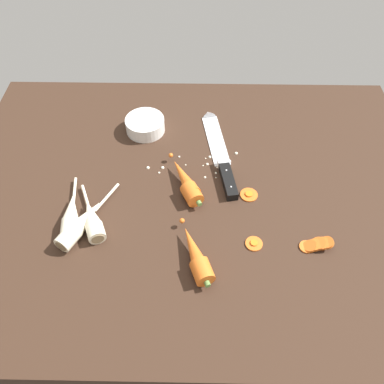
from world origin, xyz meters
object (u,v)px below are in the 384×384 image
carrot_slice_stack (316,245)px  carrot_slice_stray_mid (249,194)px  carrot_slice_stray_near (254,243)px  prep_bowl (145,125)px  parsnip_front (92,220)px  chefs_knife (219,149)px  parsnip_mid_left (81,224)px  whole_carrot (187,182)px  whole_carrot_second (196,256)px  parsnip_mid_right (71,215)px

carrot_slice_stack → carrot_slice_stray_mid: bearing=133.3°
carrot_slice_stray_near → prep_bowl: (-27.91, 37.90, 1.79)cm
parsnip_front → carrot_slice_stack: 51.07cm
chefs_knife → carrot_slice_stray_mid: bearing=-65.6°
carrot_slice_stray_mid → prep_bowl: prep_bowl is taller
chefs_knife → parsnip_mid_left: (-32.24, -26.33, 1.33)cm
whole_carrot → carrot_slice_stray_mid: whole_carrot is taller
whole_carrot → chefs_knife: bearing=57.9°
whole_carrot_second → prep_bowl: whole_carrot_second is taller
whole_carrot → parsnip_front: (-21.45, -11.78, -0.12)cm
prep_bowl → parsnip_mid_left: bearing=-108.5°
whole_carrot → prep_bowl: 24.71cm
chefs_knife → whole_carrot_second: size_ratio=2.05×
whole_carrot_second → carrot_slice_stack: bearing=8.4°
chefs_knife → parsnip_mid_right: size_ratio=1.90×
parsnip_mid_right → carrot_slice_stray_mid: (42.12, 8.25, -1.62)cm
chefs_knife → whole_carrot: size_ratio=2.02×
chefs_knife → parsnip_mid_right: 42.41cm
chefs_knife → whole_carrot: (-8.40, -13.39, 1.45)cm
chefs_knife → carrot_slice_stack: bearing=-55.4°
prep_bowl → parsnip_front: bearing=-105.4°
whole_carrot_second → carrot_slice_stray_near: whole_carrot_second is taller
parsnip_front → prep_bowl: same height
carrot_slice_stray_near → carrot_slice_stray_mid: bearing=90.3°
carrot_slice_stack → parsnip_mid_left: bearing=175.7°
whole_carrot → parsnip_mid_right: (-26.61, -10.51, -0.12)cm
chefs_knife → parsnip_mid_right: bearing=-145.7°
parsnip_mid_right → carrot_slice_stack: parsnip_mid_right is taller
parsnip_mid_left → carrot_slice_stack: bearing=-4.3°
whole_carrot_second → carrot_slice_stray_mid: size_ratio=3.89×
parsnip_front → prep_bowl: bearing=74.6°
whole_carrot → carrot_slice_stray_mid: bearing=-8.3°
parsnip_mid_right → carrot_slice_stack: size_ratio=2.47×
carrot_slice_stray_mid → parsnip_mid_right: bearing=-168.9°
parsnip_mid_left → carrot_slice_stray_mid: (39.35, 10.67, -1.62)cm
whole_carrot → parsnip_mid_right: size_ratio=0.94×
whole_carrot_second → carrot_slice_stray_mid: whole_carrot_second is taller
whole_carrot → whole_carrot_second: (2.56, -20.92, -0.00)cm
whole_carrot_second → carrot_slice_stray_near: size_ratio=4.35×
carrot_slice_stack → carrot_slice_stray_mid: (-13.83, 14.70, -0.59)cm
parsnip_front → prep_bowl: (9.12, 33.19, 0.17)cm
carrot_slice_stray_mid → carrot_slice_stray_near: bearing=-89.7°
carrot_slice_stray_mid → prep_bowl: bearing=139.6°
prep_bowl → carrot_slice_stray_mid: bearing=-40.4°
chefs_knife → carrot_slice_stray_mid: chefs_knife is taller
carrot_slice_stray_near → carrot_slice_stray_mid: size_ratio=0.89×
whole_carrot → parsnip_mid_right: whole_carrot is taller
whole_carrot → carrot_slice_stray_mid: (15.51, -2.27, -1.74)cm
chefs_knife → parsnip_mid_left: 41.65cm
parsnip_front → carrot_slice_stray_mid: (36.97, 9.51, -1.62)cm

